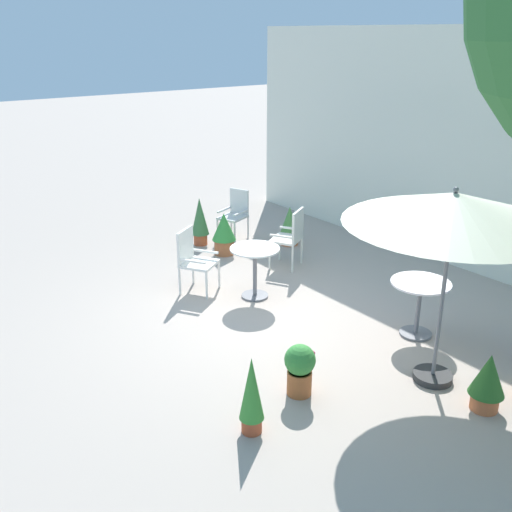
{
  "coord_description": "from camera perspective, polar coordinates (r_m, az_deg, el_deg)",
  "views": [
    {
      "loc": [
        5.7,
        -4.38,
        3.68
      ],
      "look_at": [
        0.0,
        -0.04,
        0.94
      ],
      "focal_mm": 41.13,
      "sensor_mm": 36.0,
      "label": 1
    }
  ],
  "objects": [
    {
      "name": "ground_plane",
      "position": [
        8.08,
        0.23,
        -6.17
      ],
      "size": [
        60.0,
        60.0,
        0.0
      ],
      "primitive_type": "plane",
      "color": "#AE9E90"
    },
    {
      "name": "villa_facade",
      "position": [
        10.27,
        18.39,
        9.9
      ],
      "size": [
        9.34,
        0.3,
        3.79
      ],
      "primitive_type": "cube",
      "color": "silver",
      "rests_on": "ground"
    },
    {
      "name": "patio_umbrella_0",
      "position": [
        6.27,
        18.65,
        4.25
      ],
      "size": [
        2.26,
        2.26,
        2.24
      ],
      "color": "#2D2D2D",
      "rests_on": "ground"
    },
    {
      "name": "cafe_table_0",
      "position": [
        7.75,
        15.6,
        -3.98
      ],
      "size": [
        0.76,
        0.76,
        0.74
      ],
      "color": "white",
      "rests_on": "ground"
    },
    {
      "name": "cafe_table_1",
      "position": [
        8.53,
        -0.11,
        -0.7
      ],
      "size": [
        0.72,
        0.72,
        0.77
      ],
      "color": "white",
      "rests_on": "ground"
    },
    {
      "name": "patio_chair_0",
      "position": [
        11.04,
        -2.02,
        4.31
      ],
      "size": [
        0.57,
        0.61,
        0.93
      ],
      "color": "silver",
      "rests_on": "ground"
    },
    {
      "name": "patio_chair_2",
      "position": [
        9.64,
        3.45,
        2.12
      ],
      "size": [
        0.62,
        0.65,
        0.99
      ],
      "color": "silver",
      "rests_on": "ground"
    },
    {
      "name": "patio_chair_3",
      "position": [
        8.8,
        -6.11,
        -0.1
      ],
      "size": [
        0.66,
        0.66,
        0.96
      ],
      "color": "white",
      "rests_on": "ground"
    },
    {
      "name": "potted_plant_0",
      "position": [
        5.78,
        -0.43,
        -13.25
      ],
      "size": [
        0.25,
        0.25,
        0.83
      ],
      "color": "#A6482A",
      "rests_on": "ground"
    },
    {
      "name": "potted_plant_2",
      "position": [
        10.27,
        -3.13,
        2.32
      ],
      "size": [
        0.42,
        0.42,
        0.75
      ],
      "color": "#A55B35",
      "rests_on": "ground"
    },
    {
      "name": "potted_plant_3",
      "position": [
        6.4,
        4.28,
        -10.75
      ],
      "size": [
        0.34,
        0.34,
        0.59
      ],
      "color": "#A1562C",
      "rests_on": "ground"
    },
    {
      "name": "potted_plant_4",
      "position": [
        6.58,
        21.63,
        -11.16
      ],
      "size": [
        0.37,
        0.37,
        0.64
      ],
      "color": "#BF6238",
      "rests_on": "ground"
    },
    {
      "name": "potted_plant_5",
      "position": [
        10.76,
        3.28,
        2.96
      ],
      "size": [
        0.33,
        0.33,
        0.72
      ],
      "color": "#B86541",
      "rests_on": "ground"
    },
    {
      "name": "potted_plant_6",
      "position": [
        10.76,
        -5.48,
        3.53
      ],
      "size": [
        0.33,
        0.33,
        0.89
      ],
      "color": "#B2512F",
      "rests_on": "ground"
    }
  ]
}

